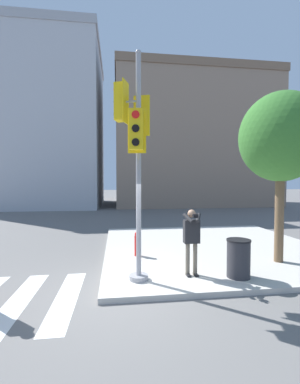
# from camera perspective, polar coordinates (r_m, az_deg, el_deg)

# --- Properties ---
(ground_plane) EXTENTS (160.00, 160.00, 0.00)m
(ground_plane) POSITION_cam_1_polar(r_m,az_deg,el_deg) (6.33, -6.37, -21.50)
(ground_plane) COLOR slate
(sidewalk_corner) EXTENTS (8.00, 8.00, 0.13)m
(sidewalk_corner) POSITION_cam_1_polar(r_m,az_deg,el_deg) (10.27, 13.59, -11.81)
(sidewalk_corner) COLOR #BCB7AD
(sidewalk_corner) RESTS_ON ground_plane
(traffic_signal_pole) EXTENTS (0.93, 1.22, 5.57)m
(traffic_signal_pole) POSITION_cam_1_polar(r_m,az_deg,el_deg) (6.35, -3.32, 11.40)
(traffic_signal_pole) COLOR #939399
(traffic_signal_pole) RESTS_ON sidewalk_corner
(person_photographer) EXTENTS (0.50, 0.53, 1.70)m
(person_photographer) POSITION_cam_1_polar(r_m,az_deg,el_deg) (6.78, 9.25, -9.59)
(person_photographer) COLOR black
(person_photographer) RESTS_ON sidewalk_corner
(street_tree) EXTENTS (2.41, 2.41, 5.08)m
(street_tree) POSITION_cam_1_polar(r_m,az_deg,el_deg) (8.72, 27.06, 10.65)
(street_tree) COLOR brown
(street_tree) RESTS_ON sidewalk_corner
(fire_hydrant) EXTENTS (0.18, 0.24, 0.79)m
(fire_hydrant) POSITION_cam_1_polar(r_m,az_deg,el_deg) (8.56, -2.87, -11.42)
(fire_hydrant) COLOR red
(fire_hydrant) RESTS_ON sidewalk_corner
(trash_bin) EXTENTS (0.60, 0.60, 0.96)m
(trash_bin) POSITION_cam_1_polar(r_m,az_deg,el_deg) (7.05, 19.06, -13.75)
(trash_bin) COLOR #2D2D33
(trash_bin) RESTS_ON sidewalk_corner
(building_left) EXTENTS (12.03, 12.84, 17.13)m
(building_left) POSITION_cam_1_polar(r_m,az_deg,el_deg) (31.11, -22.17, 13.21)
(building_left) COLOR #BCBCC1
(building_left) RESTS_ON ground_plane
(building_right) EXTENTS (17.24, 10.62, 14.40)m
(building_right) POSITION_cam_1_polar(r_m,az_deg,el_deg) (30.64, 8.92, 10.93)
(building_right) COLOR gray
(building_right) RESTS_ON ground_plane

